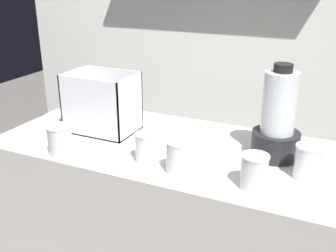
% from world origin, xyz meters
% --- Properties ---
extents(counter, '(1.40, 0.64, 0.90)m').
position_xyz_m(counter, '(0.00, 0.00, 0.45)').
color(counter, beige).
rests_on(counter, ground_plane).
extents(back_wall_unit, '(2.60, 0.24, 2.50)m').
position_xyz_m(back_wall_unit, '(-0.00, 0.77, 1.26)').
color(back_wall_unit, silver).
rests_on(back_wall_unit, ground_plane).
extents(carrot_display_bin, '(0.29, 0.20, 0.26)m').
position_xyz_m(carrot_display_bin, '(-0.32, 0.02, 0.98)').
color(carrot_display_bin, white).
rests_on(carrot_display_bin, counter).
extents(blender_pitcher, '(0.18, 0.18, 0.36)m').
position_xyz_m(blender_pitcher, '(0.41, 0.07, 1.04)').
color(blender_pitcher, black).
rests_on(blender_pitcher, counter).
extents(juice_cup_pomegranate_far_left, '(0.10, 0.10, 0.12)m').
position_xyz_m(juice_cup_pomegranate_far_left, '(-0.33, -0.26, 0.95)').
color(juice_cup_pomegranate_far_left, white).
rests_on(juice_cup_pomegranate_far_left, counter).
extents(juice_cup_mango_left, '(0.08, 0.08, 0.11)m').
position_xyz_m(juice_cup_mango_left, '(-0.01, -0.17, 0.95)').
color(juice_cup_mango_left, white).
rests_on(juice_cup_mango_left, counter).
extents(juice_cup_carrot_middle, '(0.08, 0.08, 0.12)m').
position_xyz_m(juice_cup_carrot_middle, '(0.13, -0.21, 0.95)').
color(juice_cup_carrot_middle, white).
rests_on(juice_cup_carrot_middle, counter).
extents(juice_cup_pomegranate_right, '(0.09, 0.09, 0.12)m').
position_xyz_m(juice_cup_pomegranate_right, '(0.40, -0.20, 0.95)').
color(juice_cup_pomegranate_right, white).
rests_on(juice_cup_pomegranate_right, counter).
extents(juice_cup_beet_far_right, '(0.09, 0.09, 0.12)m').
position_xyz_m(juice_cup_beet_far_right, '(0.54, -0.06, 0.95)').
color(juice_cup_beet_far_right, white).
rests_on(juice_cup_beet_far_right, counter).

